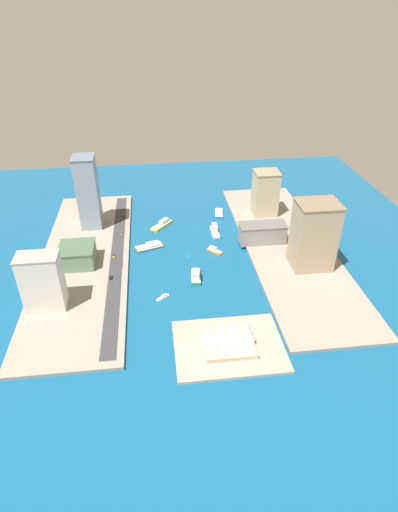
{
  "coord_description": "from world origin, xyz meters",
  "views": [
    {
      "loc": [
        26.17,
        289.32,
        183.73
      ],
      "look_at": [
        -7.97,
        6.11,
        1.75
      ],
      "focal_mm": 29.01,
      "sensor_mm": 36.0,
      "label": 1
    }
  ],
  "objects_px": {
    "sailboat_small_white": "(163,297)",
    "suv_black": "(111,277)",
    "terminal_long_green": "(77,255)",
    "traffic_light_waterfront": "(123,263)",
    "catamaran_blue": "(219,213)",
    "taxi_yellow_cab": "(114,256)",
    "hotel_broad_white": "(42,282)",
    "sedan_silver": "(121,233)",
    "office_block_beige": "(265,193)",
    "carpark_squat_concrete": "(262,233)",
    "water_taxi_orange": "(214,250)",
    "ferry_white_commuter": "(215,230)",
    "tower_tall_glass": "(88,192)",
    "hatchback_blue": "(124,216)",
    "apartment_midrise_tan": "(314,235)",
    "opera_landmark": "(227,336)",
    "barge_flat_brown": "(150,246)",
    "ferry_yellow_fast": "(162,224)",
    "ferry_green_doubledeck": "(196,276)"
  },
  "relations": [
    {
      "from": "carpark_squat_concrete",
      "to": "barge_flat_brown",
      "type": "bearing_deg",
      "value": -2.96
    },
    {
      "from": "ferry_yellow_fast",
      "to": "hotel_broad_white",
      "type": "height_order",
      "value": "hotel_broad_white"
    },
    {
      "from": "carpark_squat_concrete",
      "to": "hotel_broad_white",
      "type": "bearing_deg",
      "value": 22.32
    },
    {
      "from": "water_taxi_orange",
      "to": "catamaran_blue",
      "type": "height_order",
      "value": "water_taxi_orange"
    },
    {
      "from": "carpark_squat_concrete",
      "to": "hatchback_blue",
      "type": "bearing_deg",
      "value": -27.04
    },
    {
      "from": "hatchback_blue",
      "to": "sedan_silver",
      "type": "relative_size",
      "value": 0.96
    },
    {
      "from": "barge_flat_brown",
      "to": "apartment_midrise_tan",
      "type": "xyz_separation_m",
      "value": [
        -123.8,
        45.44,
        27.84
      ]
    },
    {
      "from": "office_block_beige",
      "to": "traffic_light_waterfront",
      "type": "height_order",
      "value": "office_block_beige"
    },
    {
      "from": "terminal_long_green",
      "to": "traffic_light_waterfront",
      "type": "bearing_deg",
      "value": 162.43
    },
    {
      "from": "tower_tall_glass",
      "to": "suv_black",
      "type": "height_order",
      "value": "tower_tall_glass"
    },
    {
      "from": "sedan_silver",
      "to": "office_block_beige",
      "type": "bearing_deg",
      "value": -169.53
    },
    {
      "from": "barge_flat_brown",
      "to": "taxi_yellow_cab",
      "type": "distance_m",
      "value": 33.49
    },
    {
      "from": "apartment_midrise_tan",
      "to": "sedan_silver",
      "type": "relative_size",
      "value": 11.88
    },
    {
      "from": "hotel_broad_white",
      "to": "traffic_light_waterfront",
      "type": "bearing_deg",
      "value": -140.51
    },
    {
      "from": "apartment_midrise_tan",
      "to": "taxi_yellow_cab",
      "type": "relative_size",
      "value": 12.15
    },
    {
      "from": "terminal_long_green",
      "to": "hatchback_blue",
      "type": "distance_m",
      "value": 84.45
    },
    {
      "from": "ferry_yellow_fast",
      "to": "opera_landmark",
      "type": "height_order",
      "value": "opera_landmark"
    },
    {
      "from": "apartment_midrise_tan",
      "to": "opera_landmark",
      "type": "relative_size",
      "value": 1.5
    },
    {
      "from": "catamaran_blue",
      "to": "taxi_yellow_cab",
      "type": "xyz_separation_m",
      "value": [
        98.07,
        70.18,
        1.75
      ]
    },
    {
      "from": "ferry_yellow_fast",
      "to": "sedan_silver",
      "type": "height_order",
      "value": "ferry_yellow_fast"
    },
    {
      "from": "catamaran_blue",
      "to": "hotel_broad_white",
      "type": "xyz_separation_m",
      "value": [
        139.43,
        128.31,
        21.32
      ]
    },
    {
      "from": "sailboat_small_white",
      "to": "traffic_light_waterfront",
      "type": "relative_size",
      "value": 1.54
    },
    {
      "from": "hotel_broad_white",
      "to": "ferry_yellow_fast",
      "type": "bearing_deg",
      "value": -126.9
    },
    {
      "from": "traffic_light_waterfront",
      "to": "suv_black",
      "type": "bearing_deg",
      "value": 54.65
    },
    {
      "from": "ferry_green_doubledeck",
      "to": "suv_black",
      "type": "height_order",
      "value": "ferry_green_doubledeck"
    },
    {
      "from": "ferry_white_commuter",
      "to": "hatchback_blue",
      "type": "xyz_separation_m",
      "value": [
        82.32,
        -37.75,
        0.71
      ]
    },
    {
      "from": "sailboat_small_white",
      "to": "taxi_yellow_cab",
      "type": "height_order",
      "value": "sailboat_small_white"
    },
    {
      "from": "barge_flat_brown",
      "to": "hatchback_blue",
      "type": "bearing_deg",
      "value": -66.95
    },
    {
      "from": "ferry_white_commuter",
      "to": "catamaran_blue",
      "type": "bearing_deg",
      "value": -105.1
    },
    {
      "from": "ferry_white_commuter",
      "to": "sailboat_small_white",
      "type": "height_order",
      "value": "sailboat_small_white"
    },
    {
      "from": "tower_tall_glass",
      "to": "sedan_silver",
      "type": "xyz_separation_m",
      "value": [
        -26.71,
        20.34,
        -31.72
      ]
    },
    {
      "from": "water_taxi_orange",
      "to": "terminal_long_green",
      "type": "height_order",
      "value": "terminal_long_green"
    },
    {
      "from": "taxi_yellow_cab",
      "to": "traffic_light_waterfront",
      "type": "bearing_deg",
      "value": 115.41
    },
    {
      "from": "sailboat_small_white",
      "to": "suv_black",
      "type": "distance_m",
      "value": 46.1
    },
    {
      "from": "terminal_long_green",
      "to": "hatchback_blue",
      "type": "relative_size",
      "value": 6.52
    },
    {
      "from": "ferry_white_commuter",
      "to": "tower_tall_glass",
      "type": "height_order",
      "value": "tower_tall_glass"
    },
    {
      "from": "hotel_broad_white",
      "to": "sailboat_small_white",
      "type": "bearing_deg",
      "value": -178.42
    },
    {
      "from": "sedan_silver",
      "to": "traffic_light_waterfront",
      "type": "height_order",
      "value": "traffic_light_waterfront"
    },
    {
      "from": "hatchback_blue",
      "to": "traffic_light_waterfront",
      "type": "xyz_separation_m",
      "value": [
        -2.33,
        88.63,
        3.42
      ]
    },
    {
      "from": "water_taxi_orange",
      "to": "catamaran_blue",
      "type": "relative_size",
      "value": 0.61
    },
    {
      "from": "water_taxi_orange",
      "to": "catamaran_blue",
      "type": "bearing_deg",
      "value": -102.34
    },
    {
      "from": "catamaran_blue",
      "to": "suv_black",
      "type": "relative_size",
      "value": 4.17
    },
    {
      "from": "ferry_yellow_fast",
      "to": "terminal_long_green",
      "type": "relative_size",
      "value": 0.82
    },
    {
      "from": "water_taxi_orange",
      "to": "sedan_silver",
      "type": "height_order",
      "value": "water_taxi_orange"
    },
    {
      "from": "hatchback_blue",
      "to": "barge_flat_brown",
      "type": "bearing_deg",
      "value": 113.05
    },
    {
      "from": "hatchback_blue",
      "to": "traffic_light_waterfront",
      "type": "distance_m",
      "value": 88.72
    },
    {
      "from": "ferry_green_doubledeck",
      "to": "opera_landmark",
      "type": "relative_size",
      "value": 0.6
    },
    {
      "from": "catamaran_blue",
      "to": "opera_landmark",
      "type": "relative_size",
      "value": 0.61
    },
    {
      "from": "office_block_beige",
      "to": "water_taxi_orange",
      "type": "bearing_deg",
      "value": 46.69
    },
    {
      "from": "catamaran_blue",
      "to": "suv_black",
      "type": "xyz_separation_m",
      "value": [
        98.64,
        99.83,
        1.75
      ]
    }
  ]
}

